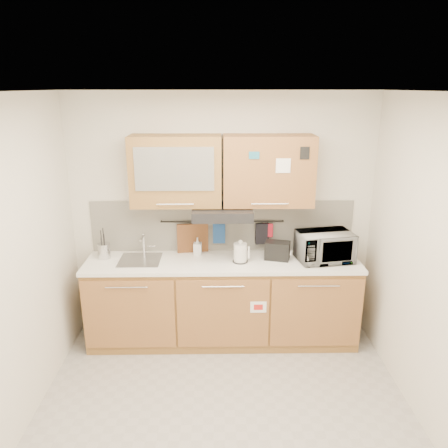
{
  "coord_description": "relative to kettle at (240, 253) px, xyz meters",
  "views": [
    {
      "loc": [
        -0.05,
        -2.98,
        2.64
      ],
      "look_at": [
        0.01,
        1.05,
        1.36
      ],
      "focal_mm": 35.0,
      "sensor_mm": 36.0,
      "label": 1
    }
  ],
  "objects": [
    {
      "name": "range_hood",
      "position": [
        -0.18,
        0.1,
        0.41
      ],
      "size": [
        0.6,
        0.46,
        0.1
      ],
      "primitive_type": "cube",
      "color": "black",
      "rests_on": "upper_cabinets"
    },
    {
      "name": "cutting_board",
      "position": [
        -0.5,
        0.28,
        0.02
      ],
      "size": [
        0.33,
        0.07,
        0.41
      ],
      "primitive_type": "cube",
      "rotation": [
        0.0,
        0.0,
        0.14
      ],
      "color": "brown",
      "rests_on": "utensil_rail"
    },
    {
      "name": "oven_mitt",
      "position": [
        -0.22,
        0.28,
        0.12
      ],
      "size": [
        0.13,
        0.03,
        0.22
      ],
      "primitive_type": "cube",
      "rotation": [
        0.0,
        0.0,
        -0.0
      ],
      "color": "navy",
      "rests_on": "utensil_rail"
    },
    {
      "name": "wall_right",
      "position": [
        1.42,
        -1.15,
        0.29
      ],
      "size": [
        0.0,
        3.0,
        3.0
      ],
      "primitive_type": "plane",
      "rotation": [
        1.57,
        0.0,
        -1.57
      ],
      "color": "silver",
      "rests_on": "ground"
    },
    {
      "name": "microwave",
      "position": [
        0.86,
        0.03,
        0.06
      ],
      "size": [
        0.6,
        0.46,
        0.3
      ],
      "primitive_type": "imported",
      "rotation": [
        0.0,
        0.0,
        0.18
      ],
      "color": "#999999",
      "rests_on": "countertop"
    },
    {
      "name": "wall_back",
      "position": [
        -0.18,
        0.35,
        0.29
      ],
      "size": [
        3.2,
        0.0,
        3.2
      ],
      "primitive_type": "plane",
      "rotation": [
        1.57,
        0.0,
        0.0
      ],
      "color": "silver",
      "rests_on": "ground"
    },
    {
      "name": "utensil_crock",
      "position": [
        -1.41,
        0.13,
        -0.01
      ],
      "size": [
        0.17,
        0.17,
        0.32
      ],
      "rotation": [
        0.0,
        0.0,
        -0.38
      ],
      "color": "silver",
      "rests_on": "countertop"
    },
    {
      "name": "kettle",
      "position": [
        0.0,
        0.0,
        0.0
      ],
      "size": [
        0.17,
        0.15,
        0.24
      ],
      "rotation": [
        0.0,
        0.0,
        -0.08
      ],
      "color": "silver",
      "rests_on": "countertop"
    },
    {
      "name": "ceiling",
      "position": [
        -0.18,
        -1.15,
        1.59
      ],
      "size": [
        3.2,
        3.2,
        0.0
      ],
      "primitive_type": "plane",
      "rotation": [
        3.14,
        0.0,
        0.0
      ],
      "color": "white",
      "rests_on": "wall_back"
    },
    {
      "name": "sink",
      "position": [
        -1.03,
        0.06,
        -0.09
      ],
      "size": [
        0.42,
        0.4,
        0.26
      ],
      "color": "silver",
      "rests_on": "countertop"
    },
    {
      "name": "floor",
      "position": [
        -0.18,
        -1.15,
        -1.01
      ],
      "size": [
        3.2,
        3.2,
        0.0
      ],
      "primitive_type": "plane",
      "color": "#9E9993",
      "rests_on": "ground"
    },
    {
      "name": "utensil_rail",
      "position": [
        -0.18,
        0.3,
        0.25
      ],
      "size": [
        1.3,
        0.02,
        0.02
      ],
      "primitive_type": "cylinder",
      "rotation": [
        0.0,
        1.57,
        0.0
      ],
      "color": "black",
      "rests_on": "backsplash"
    },
    {
      "name": "pot_holder",
      "position": [
        0.3,
        0.28,
        0.15
      ],
      "size": [
        0.12,
        0.05,
        0.15
      ],
      "primitive_type": "cube",
      "rotation": [
        0.0,
        0.0,
        -0.29
      ],
      "color": "#A81627",
      "rests_on": "utensil_rail"
    },
    {
      "name": "countertop",
      "position": [
        -0.18,
        0.04,
        -0.11
      ],
      "size": [
        2.82,
        0.62,
        0.04
      ],
      "primitive_type": "cube",
      "color": "white",
      "rests_on": "base_cabinet"
    },
    {
      "name": "backsplash",
      "position": [
        -0.18,
        0.34,
        0.19
      ],
      "size": [
        2.8,
        0.02,
        0.56
      ],
      "primitive_type": "cube",
      "color": "silver",
      "rests_on": "countertop"
    },
    {
      "name": "wall_left",
      "position": [
        -1.78,
        -1.15,
        0.29
      ],
      "size": [
        0.0,
        3.0,
        3.0
      ],
      "primitive_type": "plane",
      "rotation": [
        1.57,
        0.0,
        1.57
      ],
      "color": "silver",
      "rests_on": "ground"
    },
    {
      "name": "base_cabinet",
      "position": [
        -0.18,
        0.04,
        -0.61
      ],
      "size": [
        2.8,
        0.64,
        0.88
      ],
      "color": "olive",
      "rests_on": "floor"
    },
    {
      "name": "soap_bottle",
      "position": [
        -0.45,
        0.22,
        -0.0
      ],
      "size": [
        0.09,
        0.09,
        0.18
      ],
      "primitive_type": "imported",
      "rotation": [
        0.0,
        0.0,
        -0.05
      ],
      "color": "#999999",
      "rests_on": "countertop"
    },
    {
      "name": "toaster",
      "position": [
        0.39,
        0.07,
        0.0
      ],
      "size": [
        0.28,
        0.21,
        0.19
      ],
      "rotation": [
        0.0,
        0.0,
        -0.26
      ],
      "color": "black",
      "rests_on": "countertop"
    },
    {
      "name": "dark_pouch",
      "position": [
        0.25,
        0.28,
        0.11
      ],
      "size": [
        0.15,
        0.06,
        0.23
      ],
      "primitive_type": "cube",
      "rotation": [
        0.0,
        0.0,
        0.16
      ],
      "color": "black",
      "rests_on": "utensil_rail"
    },
    {
      "name": "upper_cabinets",
      "position": [
        -0.19,
        0.17,
        0.82
      ],
      "size": [
        1.82,
        0.37,
        0.7
      ],
      "color": "olive",
      "rests_on": "wall_back"
    }
  ]
}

